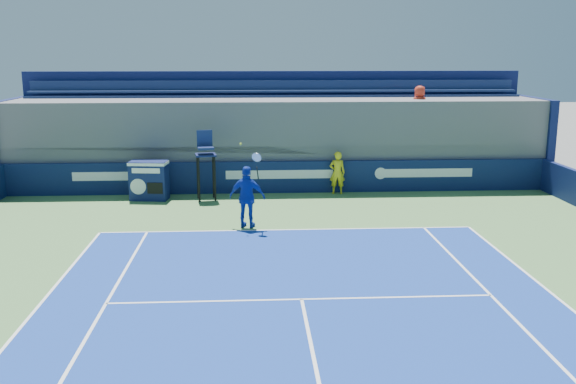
{
  "coord_description": "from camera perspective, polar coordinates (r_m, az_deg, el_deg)",
  "views": [
    {
      "loc": [
        -1.02,
        -6.42,
        5.17
      ],
      "look_at": [
        0.0,
        11.5,
        1.25
      ],
      "focal_mm": 40.0,
      "sensor_mm": 36.0,
      "label": 1
    }
  ],
  "objects": [
    {
      "name": "umpire_chair",
      "position": [
        22.86,
        -7.33,
        3.05
      ],
      "size": [
        0.8,
        0.8,
        2.48
      ],
      "color": "black",
      "rests_on": "ground"
    },
    {
      "name": "ball_person",
      "position": [
        23.83,
        4.4,
        1.73
      ],
      "size": [
        0.61,
        0.42,
        1.59
      ],
      "primitive_type": "imported",
      "rotation": [
        0.0,
        0.0,
        3.07
      ],
      "color": "yellow",
      "rests_on": "apron"
    },
    {
      "name": "tennis_player",
      "position": [
        19.14,
        -3.63,
        -0.44
      ],
      "size": [
        1.18,
        0.73,
        2.57
      ],
      "color": "#1431A7",
      "rests_on": "apron"
    },
    {
      "name": "match_clock",
      "position": [
        23.34,
        -12.25,
        1.1
      ],
      "size": [
        1.4,
        0.88,
        1.4
      ],
      "color": "#0E184A",
      "rests_on": "ground"
    },
    {
      "name": "stadium_seating",
      "position": [
        25.81,
        -0.95,
        4.89
      ],
      "size": [
        21.0,
        4.05,
        4.4
      ],
      "color": "#58585D",
      "rests_on": "ground"
    },
    {
      "name": "back_hoarding",
      "position": [
        23.98,
        -0.76,
        1.33
      ],
      "size": [
        20.4,
        0.21,
        1.2
      ],
      "color": "#0B1742",
      "rests_on": "ground"
    }
  ]
}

